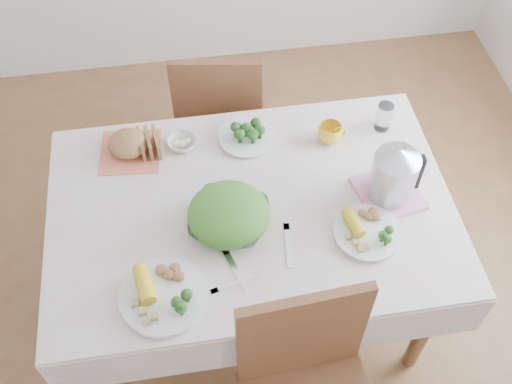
{
  "coord_description": "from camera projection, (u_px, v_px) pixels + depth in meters",
  "views": [
    {
      "loc": [
        -0.18,
        -1.3,
        2.55
      ],
      "look_at": [
        0.02,
        0.02,
        0.82
      ],
      "focal_mm": 42.0,
      "sensor_mm": 36.0,
      "label": 1
    }
  ],
  "objects": [
    {
      "name": "dinner_plate_right",
      "position": [
        367.0,
        233.0,
        2.13
      ],
      "size": [
        0.28,
        0.28,
        0.02
      ],
      "primitive_type": "cylinder",
      "rotation": [
        0.0,
        0.0,
        -0.14
      ],
      "color": "white",
      "rests_on": "tablecloth"
    },
    {
      "name": "pink_tray",
      "position": [
        388.0,
        193.0,
        2.25
      ],
      "size": [
        0.26,
        0.26,
        0.02
      ],
      "primitive_type": "cube",
      "rotation": [
        0.0,
        0.0,
        0.19
      ],
      "color": "pink",
      "rests_on": "tablecloth"
    },
    {
      "name": "floor",
      "position": [
        252.0,
        302.0,
        2.82
      ],
      "size": [
        3.6,
        3.6,
        0.0
      ],
      "primitive_type": "plane",
      "color": "brown",
      "rests_on": "ground"
    },
    {
      "name": "fruit_bowl",
      "position": [
        182.0,
        143.0,
        2.39
      ],
      "size": [
        0.14,
        0.14,
        0.04
      ],
      "primitive_type": "imported",
      "rotation": [
        0.0,
        0.0,
        0.22
      ],
      "color": "white",
      "rests_on": "tablecloth"
    },
    {
      "name": "salad_bowl",
      "position": [
        229.0,
        219.0,
        2.14
      ],
      "size": [
        0.36,
        0.36,
        0.07
      ],
      "primitive_type": "imported",
      "rotation": [
        0.0,
        0.0,
        -0.38
      ],
      "color": "white",
      "rests_on": "tablecloth"
    },
    {
      "name": "dining_table",
      "position": [
        252.0,
        261.0,
        2.53
      ],
      "size": [
        1.4,
        0.9,
        0.75
      ],
      "primitive_type": "cube",
      "color": "brown",
      "rests_on": "floor"
    },
    {
      "name": "broccoli_plate",
      "position": [
        246.0,
        137.0,
        2.42
      ],
      "size": [
        0.28,
        0.28,
        0.02
      ],
      "primitive_type": "cylinder",
      "rotation": [
        0.0,
        0.0,
        0.23
      ],
      "color": "beige",
      "rests_on": "tablecloth"
    },
    {
      "name": "glass_tumbler",
      "position": [
        384.0,
        116.0,
        2.42
      ],
      "size": [
        0.08,
        0.08,
        0.12
      ],
      "primitive_type": "cylinder",
      "rotation": [
        0.0,
        0.0,
        0.39
      ],
      "color": "white",
      "rests_on": "tablecloth"
    },
    {
      "name": "tablecloth",
      "position": [
        252.0,
        207.0,
        2.22
      ],
      "size": [
        1.5,
        1.0,
        0.01
      ],
      "primitive_type": "cube",
      "color": "beige",
      "rests_on": "dining_table"
    },
    {
      "name": "fork_left",
      "position": [
        235.0,
        269.0,
        2.05
      ],
      "size": [
        0.08,
        0.18,
        0.0
      ],
      "primitive_type": "cube",
      "rotation": [
        0.0,
        0.0,
        0.31
      ],
      "color": "silver",
      "rests_on": "tablecloth"
    },
    {
      "name": "fork_right",
      "position": [
        288.0,
        245.0,
        2.11
      ],
      "size": [
        0.04,
        0.19,
        0.0
      ],
      "primitive_type": "cube",
      "rotation": [
        0.0,
        0.0,
        -0.11
      ],
      "color": "silver",
      "rests_on": "tablecloth"
    },
    {
      "name": "electric_kettle",
      "position": [
        394.0,
        174.0,
        2.16
      ],
      "size": [
        0.22,
        0.22,
        0.23
      ],
      "primitive_type": "cylinder",
      "rotation": [
        0.0,
        0.0,
        -0.4
      ],
      "color": "#B2B5BA",
      "rests_on": "pink_tray"
    },
    {
      "name": "yellow_mug",
      "position": [
        330.0,
        133.0,
        2.39
      ],
      "size": [
        0.1,
        0.1,
        0.08
      ],
      "primitive_type": "imported",
      "rotation": [
        0.0,
        0.0,
        -0.06
      ],
      "color": "yellow",
      "rests_on": "tablecloth"
    },
    {
      "name": "bread_loaf",
      "position": [
        128.0,
        142.0,
        2.34
      ],
      "size": [
        0.18,
        0.18,
        0.09
      ],
      "primitive_type": "ellipsoid",
      "rotation": [
        0.0,
        0.0,
        -0.2
      ],
      "color": "brown",
      "rests_on": "napkin"
    },
    {
      "name": "napkin",
      "position": [
        130.0,
        152.0,
        2.38
      ],
      "size": [
        0.26,
        0.26,
        0.0
      ],
      "primitive_type": "cube",
      "rotation": [
        0.0,
        0.0,
        -0.09
      ],
      "color": "#DD6E4F",
      "rests_on": "tablecloth"
    },
    {
      "name": "chair_far",
      "position": [
        221.0,
        110.0,
        2.95
      ],
      "size": [
        0.48,
        0.48,
        0.92
      ],
      "primitive_type": "cube",
      "rotation": [
        0.0,
        0.0,
        2.99
      ],
      "color": "brown",
      "rests_on": "floor"
    },
    {
      "name": "knife",
      "position": [
        234.0,
        283.0,
        2.02
      ],
      "size": [
        0.17,
        0.06,
        0.0
      ],
      "primitive_type": "cube",
      "rotation": [
        0.0,
        0.0,
        1.84
      ],
      "color": "silver",
      "rests_on": "tablecloth"
    },
    {
      "name": "dinner_plate_left",
      "position": [
        164.0,
        297.0,
        1.98
      ],
      "size": [
        0.34,
        0.34,
        0.02
      ],
      "primitive_type": "cylinder",
      "rotation": [
        0.0,
        0.0,
        -0.17
      ],
      "color": "white",
      "rests_on": "tablecloth"
    }
  ]
}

